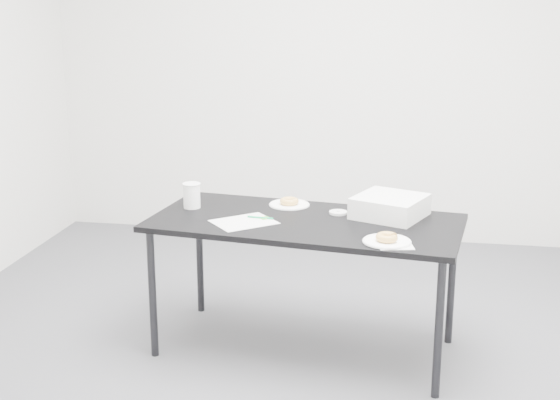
% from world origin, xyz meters
% --- Properties ---
extents(floor, '(4.00, 4.00, 0.00)m').
position_xyz_m(floor, '(0.00, 0.00, 0.00)').
color(floor, '#4E4D53').
rests_on(floor, ground).
extents(wall_back, '(4.00, 0.02, 2.70)m').
position_xyz_m(wall_back, '(0.00, 2.00, 1.35)').
color(wall_back, silver).
rests_on(wall_back, floor).
extents(table, '(1.63, 0.92, 0.71)m').
position_xyz_m(table, '(0.18, 0.02, 0.65)').
color(table, black).
rests_on(table, floor).
extents(scorecard, '(0.37, 0.36, 0.00)m').
position_xyz_m(scorecard, '(-0.12, -0.07, 0.71)').
color(scorecard, white).
rests_on(scorecard, table).
extents(logo_patch, '(0.07, 0.07, 0.00)m').
position_xyz_m(logo_patch, '(-0.02, 0.01, 0.71)').
color(logo_patch, green).
rests_on(logo_patch, scorecard).
extents(pen, '(0.14, 0.03, 0.01)m').
position_xyz_m(pen, '(-0.05, -0.00, 0.72)').
color(pen, '#0D9656').
rests_on(pen, scorecard).
extents(napkin, '(0.18, 0.18, 0.00)m').
position_xyz_m(napkin, '(0.64, -0.30, 0.71)').
color(napkin, white).
rests_on(napkin, table).
extents(plate_near, '(0.22, 0.22, 0.01)m').
position_xyz_m(plate_near, '(0.60, -0.28, 0.71)').
color(plate_near, white).
rests_on(plate_near, napkin).
extents(donut_near, '(0.11, 0.11, 0.04)m').
position_xyz_m(donut_near, '(0.60, -0.28, 0.73)').
color(donut_near, '#C98D3F').
rests_on(donut_near, plate_near).
extents(plate_far, '(0.22, 0.22, 0.01)m').
position_xyz_m(plate_far, '(0.06, 0.28, 0.71)').
color(plate_far, white).
rests_on(plate_far, table).
extents(donut_far, '(0.13, 0.13, 0.03)m').
position_xyz_m(donut_far, '(0.06, 0.28, 0.73)').
color(donut_far, '#C98D3F').
rests_on(donut_far, plate_far).
extents(coffee_cup, '(0.09, 0.09, 0.13)m').
position_xyz_m(coffee_cup, '(-0.45, 0.14, 0.78)').
color(coffee_cup, white).
rests_on(coffee_cup, table).
extents(cup_lid, '(0.09, 0.09, 0.01)m').
position_xyz_m(cup_lid, '(0.33, 0.16, 0.71)').
color(cup_lid, silver).
rests_on(cup_lid, table).
extents(bakery_box, '(0.42, 0.42, 0.11)m').
position_xyz_m(bakery_box, '(0.60, 0.16, 0.76)').
color(bakery_box, silver).
rests_on(bakery_box, table).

